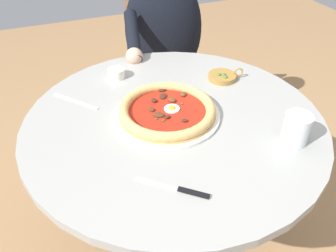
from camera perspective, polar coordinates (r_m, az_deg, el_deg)
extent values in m
cube|color=#9E754C|center=(1.61, 0.71, -20.16)|extent=(6.00, 6.00, 0.02)
cylinder|color=#999993|center=(1.07, 1.00, 0.85)|extent=(0.95, 0.95, 0.03)
cylinder|color=gray|center=(1.32, 0.83, -11.59)|extent=(0.09, 0.09, 0.68)
cylinder|color=gray|center=(1.60, 0.71, -19.78)|extent=(0.44, 0.44, 0.02)
cylinder|color=white|center=(1.07, -0.14, 1.95)|extent=(0.33, 0.33, 0.01)
cylinder|color=tan|center=(1.06, -0.14, 2.30)|extent=(0.31, 0.31, 0.01)
torus|color=tan|center=(1.05, -0.14, 2.87)|extent=(0.31, 0.31, 0.03)
cylinder|color=#A82314|center=(1.06, -0.14, 2.52)|extent=(0.29, 0.29, 0.00)
cylinder|color=white|center=(1.06, 0.80, 2.98)|extent=(0.05, 0.05, 0.00)
ellipsoid|color=yellow|center=(1.06, 0.80, 3.07)|extent=(0.02, 0.02, 0.02)
ellipsoid|color=#3D2314|center=(1.12, -0.86, 5.11)|extent=(0.04, 0.04, 0.01)
ellipsoid|color=#3D2314|center=(1.16, -1.03, 6.19)|extent=(0.03, 0.02, 0.01)
ellipsoid|color=#4C2D19|center=(1.03, -1.48, 1.79)|extent=(0.04, 0.04, 0.01)
ellipsoid|color=brown|center=(1.13, 2.61, 5.42)|extent=(0.03, 0.03, 0.01)
ellipsoid|color=#3D2314|center=(1.10, -2.40, 4.39)|extent=(0.02, 0.02, 0.01)
ellipsoid|color=brown|center=(1.10, 0.65, 4.46)|extent=(0.03, 0.03, 0.01)
ellipsoid|color=#4C2D19|center=(1.06, -2.78, 2.84)|extent=(0.02, 0.03, 0.01)
ellipsoid|color=#3D2314|center=(1.01, 2.84, 0.94)|extent=(0.02, 0.02, 0.01)
ellipsoid|color=#3D2314|center=(1.02, -0.12, 1.54)|extent=(0.02, 0.02, 0.01)
ellipsoid|color=#2D6B28|center=(1.09, 2.39, 3.81)|extent=(0.01, 0.01, 0.00)
ellipsoid|color=#2D6B28|center=(1.02, -1.99, 1.22)|extent=(0.01, 0.01, 0.00)
ellipsoid|color=#2D6B28|center=(1.01, -0.76, 0.97)|extent=(0.01, 0.01, 0.00)
cylinder|color=silver|center=(1.01, 20.93, -0.45)|extent=(0.08, 0.08, 0.09)
cylinder|color=silver|center=(1.03, 20.50, -1.99)|extent=(0.07, 0.07, 0.02)
cube|color=silver|center=(0.85, -1.98, -9.78)|extent=(0.09, 0.08, 0.00)
cube|color=black|center=(0.83, 4.35, -11.24)|extent=(0.07, 0.06, 0.01)
cylinder|color=white|center=(1.28, -8.73, 8.87)|extent=(0.06, 0.06, 0.04)
cylinder|color=olive|center=(1.28, -8.77, 9.21)|extent=(0.05, 0.05, 0.01)
cylinder|color=olive|center=(1.28, 9.19, 8.27)|extent=(0.10, 0.10, 0.02)
torus|color=olive|center=(1.28, 11.89, 8.96)|extent=(0.03, 0.02, 0.03)
ellipsoid|color=#516B2D|center=(1.25, 9.69, 8.11)|extent=(0.02, 0.02, 0.02)
ellipsoid|color=#516B2D|center=(1.27, 8.58, 8.54)|extent=(0.02, 0.02, 0.02)
ellipsoid|color=#516B2D|center=(1.27, 9.43, 8.50)|extent=(0.02, 0.02, 0.02)
cube|color=#BCBCC1|center=(1.18, -15.43, 4.07)|extent=(0.13, 0.15, 0.00)
cube|color=#282833|center=(1.93, -0.67, 1.92)|extent=(0.41, 0.37, 0.45)
ellipsoid|color=black|center=(1.69, -0.79, 15.85)|extent=(0.42, 0.33, 0.55)
cylinder|color=black|center=(1.47, -6.02, 15.00)|extent=(0.11, 0.27, 0.16)
sphere|color=tan|center=(1.40, -5.62, 11.75)|extent=(0.07, 0.07, 0.07)
cube|color=#957050|center=(1.85, -0.80, 8.72)|extent=(0.55, 0.55, 0.02)
cube|color=#957050|center=(1.94, -1.16, 17.55)|extent=(0.38, 0.15, 0.43)
cylinder|color=#8E6B4C|center=(1.82, -6.69, -1.04)|extent=(0.02, 0.02, 0.45)
cylinder|color=#8E6B4C|center=(1.83, 5.76, -0.59)|extent=(0.02, 0.02, 0.45)
cylinder|color=#8E6B4C|center=(2.14, -6.33, 5.62)|extent=(0.02, 0.02, 0.45)
cylinder|color=#8E6B4C|center=(2.15, 4.31, 5.97)|extent=(0.02, 0.02, 0.45)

